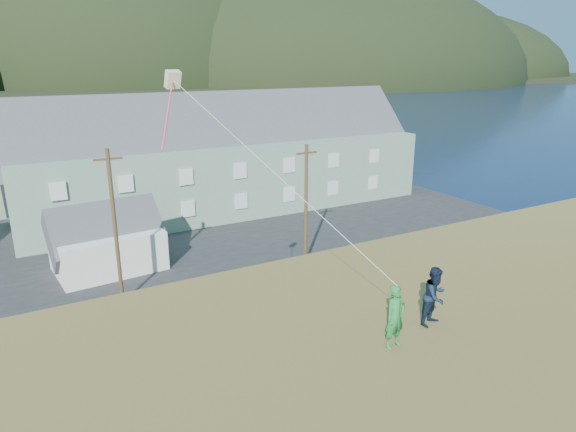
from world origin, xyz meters
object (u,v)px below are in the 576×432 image
object	(u,v)px
shed_white	(107,240)
kite_flyer_green	(395,317)
wharf	(9,181)
kite_flyer_navy	(435,296)
lodge	(226,155)

from	to	relation	value
shed_white	kite_flyer_green	bearing A→B (deg)	-89.22
wharf	shed_white	xyz separation A→B (m)	(5.37, -32.63, 1.85)
shed_white	kite_flyer_navy	bearing A→B (deg)	-85.29
lodge	shed_white	world-z (taller)	lodge
lodge	kite_flyer_navy	distance (m)	38.45
lodge	shed_white	size ratio (longest dim) A/B	4.99
kite_flyer_green	kite_flyer_navy	xyz separation A→B (m)	(1.80, 0.40, -0.01)
shed_white	kite_flyer_green	world-z (taller)	kite_flyer_green
kite_flyer_green	lodge	bearing A→B (deg)	66.54
shed_white	kite_flyer_green	xyz separation A→B (m)	(2.78, -26.71, 5.77)
kite_flyer_green	kite_flyer_navy	world-z (taller)	kite_flyer_green
wharf	kite_flyer_navy	distance (m)	60.25
shed_white	kite_flyer_green	distance (m)	27.46
wharf	lodge	bearing A→B (deg)	-48.65
wharf	shed_white	world-z (taller)	shed_white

